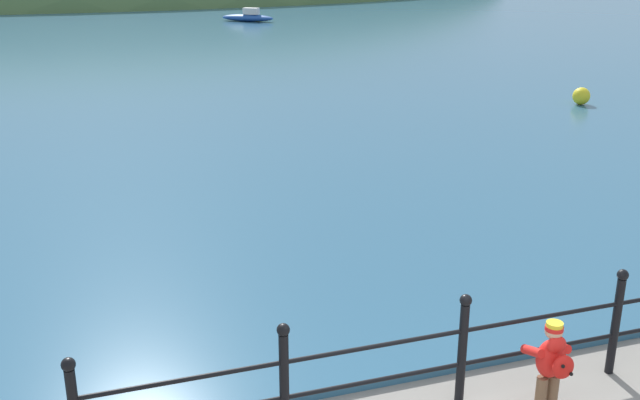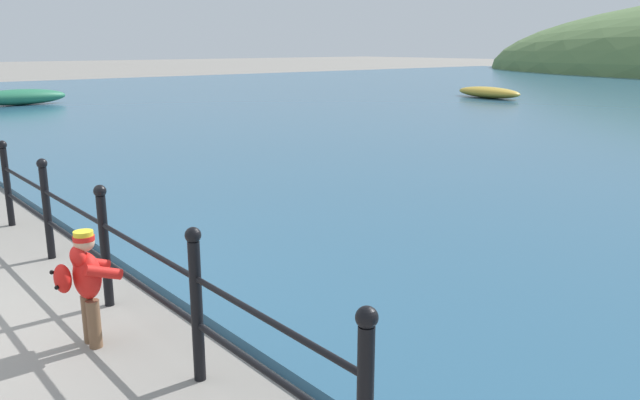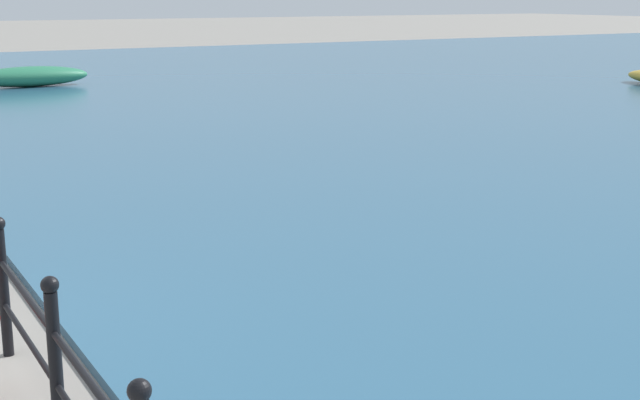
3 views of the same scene
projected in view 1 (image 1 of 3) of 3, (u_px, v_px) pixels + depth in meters
name	position (u px, v px, depth m)	size (l,w,h in m)	color
water	(137.00, 38.00, 34.71)	(80.00, 60.00, 0.10)	#2D5B7A
iron_railing	(462.00, 347.00, 7.28)	(7.34, 0.12, 1.21)	black
child_in_coat	(552.00, 361.00, 7.11)	(0.38, 0.53, 1.00)	brown
boat_white_sailboat	(248.00, 17.00, 41.01)	(2.89, 2.42, 0.73)	#1E4793
mooring_buoy	(581.00, 96.00, 20.43)	(0.47, 0.47, 0.47)	yellow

